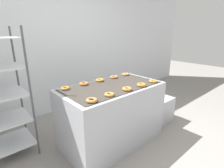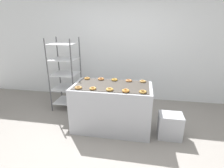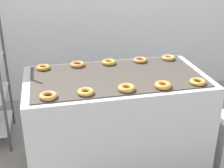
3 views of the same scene
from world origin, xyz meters
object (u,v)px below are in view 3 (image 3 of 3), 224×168
Objects in this scene: donut_near_left at (86,92)px; donut_far_left at (78,64)px; donut_near_center at (126,88)px; donut_near_leftmost at (48,96)px; donut_far_center at (109,62)px; donut_far_rightmost at (168,58)px; donut_far_right at (140,60)px; donut_near_right at (163,85)px; donut_far_leftmost at (43,67)px; donut_near_rightmost at (198,82)px; fryer_machine at (116,123)px.

donut_near_left and donut_far_left have the same top height.
donut_near_center is 1.00× the size of donut_far_left.
donut_near_leftmost is 0.99× the size of donut_far_left.
donut_far_center is at bearing -1.38° from donut_far_left.
donut_far_left is 1.05× the size of donut_far_rightmost.
donut_near_leftmost is at bearing -179.59° from donut_near_center.
donut_far_right is at bearing -179.90° from donut_far_rightmost.
donut_far_center is at bearing 116.63° from donut_near_right.
donut_far_rightmost reaches higher than donut_far_leftmost.
donut_far_left is (-0.27, 0.54, -0.00)m from donut_near_center.
donut_far_leftmost is at bearing 116.90° from donut_near_left.
donut_near_right reaches higher than donut_far_center.
donut_near_leftmost reaches higher than donut_near_left.
donut_near_left is at bearing -63.10° from donut_far_leftmost.
donut_far_rightmost is at bearing 64.37° from donut_near_right.
donut_near_leftmost is 1.01× the size of donut_far_center.
donut_far_right is (0.00, 0.54, -0.00)m from donut_near_right.
donut_far_left is at bearing 88.99° from donut_near_left.
donut_far_leftmost is 0.91× the size of donut_far_left.
donut_far_center is 1.03× the size of donut_far_rightmost.
donut_near_left is at bearing -91.01° from donut_far_left.
donut_far_right is 1.04× the size of donut_far_rightmost.
donut_far_center is at bearing 135.28° from donut_near_rightmost.
donut_near_center is at bearing 179.70° from donut_near_rightmost.
donut_far_leftmost is 0.93× the size of donut_far_right.
donut_far_left is (0.28, 0.01, 0.00)m from donut_far_leftmost.
donut_far_rightmost reaches higher than donut_far_right.
donut_near_leftmost is 0.75m from donut_far_center.
donut_near_center and donut_near_right have the same top height.
donut_far_leftmost reaches higher than donut_near_rightmost.
donut_near_right is at bearing -178.36° from donut_near_rightmost.
donut_far_leftmost reaches higher than fryer_machine.
donut_far_center is at bearing 62.88° from donut_near_left.
donut_far_right is at bearing 44.21° from fryer_machine.
donut_near_center reaches higher than donut_near_rightmost.
donut_far_right is at bearing 116.45° from donut_near_rightmost.
donut_far_center is at bearing 179.94° from donut_far_rightmost.
donut_near_right is at bearing -115.63° from donut_far_rightmost.
donut_far_rightmost is at bearing 0.11° from donut_far_leftmost.
fryer_machine is at bearing 91.82° from donut_near_center.
donut_far_center is 0.53m from donut_far_rightmost.
donut_near_leftmost is 0.96m from donut_far_right.
donut_near_rightmost is at bearing -63.55° from donut_far_right.
donut_near_rightmost is 0.98× the size of donut_far_right.
donut_near_left is 0.96m from donut_far_rightmost.
fryer_machine is 0.58m from donut_far_right.
donut_near_right is 0.99× the size of donut_far_left.
donut_far_left is 0.26m from donut_far_center.
donut_far_center is (-0.00, 0.27, 0.44)m from fryer_machine.
donut_far_right is (0.27, -0.00, -0.00)m from donut_far_center.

